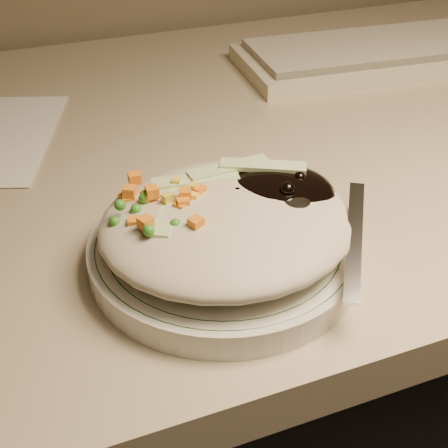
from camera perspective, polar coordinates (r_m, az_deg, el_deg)
name	(u,v)px	position (r m, az deg, el deg)	size (l,w,h in m)	color
desk	(217,273)	(0.80, -0.61, -4.51)	(1.40, 0.70, 0.74)	tan
plate	(224,251)	(0.49, 0.00, -2.52)	(0.21, 0.21, 0.02)	silver
plate_rim	(224,241)	(0.48, 0.00, -1.57)	(0.20, 0.20, 0.00)	#144723
meal	(230,217)	(0.47, 0.53, 0.62)	(0.21, 0.19, 0.05)	#BDB599
keyboard	(399,52)	(0.91, 15.70, 14.94)	(0.45, 0.19, 0.03)	beige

